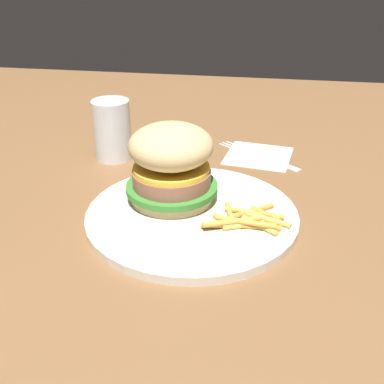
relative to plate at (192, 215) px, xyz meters
name	(u,v)px	position (x,y,z in m)	size (l,w,h in m)	color
ground_plane	(212,227)	(0.02, 0.03, -0.01)	(1.60, 1.60, 0.00)	brown
plate	(192,215)	(0.00, 0.00, 0.00)	(0.29, 0.29, 0.01)	silver
sandwich	(171,163)	(-0.03, -0.03, 0.06)	(0.13, 0.13, 0.11)	tan
fries_pile	(247,220)	(0.02, 0.07, 0.01)	(0.08, 0.12, 0.01)	gold
napkin	(258,156)	(-0.23, 0.08, -0.01)	(0.11, 0.11, 0.00)	white
fork	(258,154)	(-0.23, 0.08, 0.00)	(0.12, 0.15, 0.00)	silver
drink_glass	(113,133)	(-0.18, -0.17, 0.04)	(0.06, 0.06, 0.10)	silver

